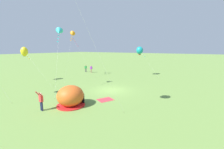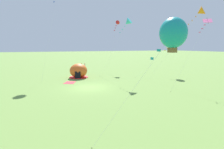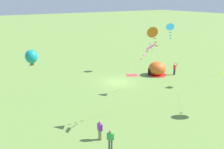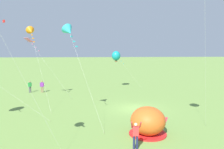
% 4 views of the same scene
% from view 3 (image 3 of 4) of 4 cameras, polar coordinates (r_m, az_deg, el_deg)
% --- Properties ---
extents(ground_plane, '(300.00, 300.00, 0.00)m').
position_cam_3_polar(ground_plane, '(36.95, 1.24, -1.63)').
color(ground_plane, olive).
extents(popup_tent, '(2.81, 2.81, 2.10)m').
position_cam_3_polar(popup_tent, '(40.54, 9.80, 1.25)').
color(popup_tent, '#D8591E').
rests_on(popup_tent, ground).
extents(picnic_blanket, '(2.09, 1.90, 0.01)m').
position_cam_3_polar(picnic_blanket, '(40.17, 4.37, -0.16)').
color(picnic_blanket, '#CC333D').
rests_on(picnic_blanket, ground).
extents(person_center_field, '(0.50, 0.68, 1.89)m').
position_cam_3_polar(person_center_field, '(41.18, 13.47, 1.28)').
color(person_center_field, '#1E2347').
rests_on(person_center_field, ground).
extents(person_far_back, '(0.45, 0.44, 1.72)m').
position_cam_3_polar(person_far_back, '(20.92, -0.34, -13.86)').
color(person_far_back, '#4C4C51').
rests_on(person_far_back, ground).
extents(person_watching_sky, '(0.34, 0.57, 1.72)m').
position_cam_3_polar(person_watching_sky, '(22.29, -2.64, -11.83)').
color(person_watching_sky, '#8C7251').
rests_on(person_watching_sky, ground).
extents(kite_pink, '(1.18, 5.64, 7.79)m').
position_cam_3_polar(kite_pink, '(22.97, 8.10, 5.48)').
color(kite_pink, silver).
rests_on(kite_pink, ground).
extents(kite_teal, '(1.36, 4.92, 6.07)m').
position_cam_3_polar(kite_teal, '(29.85, -17.14, 3.74)').
color(kite_teal, silver).
rests_on(kite_teal, ground).
extents(kite_orange, '(5.87, 3.80, 9.06)m').
position_cam_3_polar(kite_orange, '(23.38, 9.00, 8.75)').
color(kite_orange, silver).
rests_on(kite_orange, ground).
extents(kite_cyan, '(4.30, 3.68, 8.55)m').
position_cam_3_polar(kite_cyan, '(32.18, 12.56, 9.72)').
color(kite_cyan, silver).
rests_on(kite_cyan, ground).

